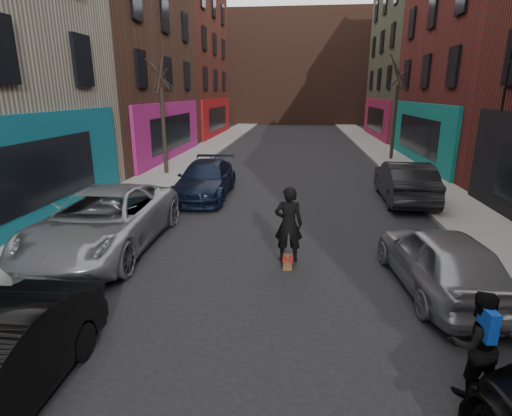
% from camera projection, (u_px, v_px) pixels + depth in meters
% --- Properties ---
extents(sidewalk_left, '(2.50, 84.00, 0.13)m').
position_uv_depth(sidewalk_left, '(214.00, 144.00, 31.85)').
color(sidewalk_left, gray).
rests_on(sidewalk_left, ground).
extents(sidewalk_right, '(2.50, 84.00, 0.13)m').
position_uv_depth(sidewalk_right, '(375.00, 147.00, 30.55)').
color(sidewalk_right, gray).
rests_on(sidewalk_right, ground).
extents(building_far, '(40.00, 10.00, 14.00)m').
position_uv_depth(building_far, '(298.00, 70.00, 54.08)').
color(building_far, '#47281E').
rests_on(building_far, ground).
extents(tree_left_far, '(2.00, 2.00, 6.50)m').
position_uv_depth(tree_left_far, '(162.00, 107.00, 19.46)').
color(tree_left_far, black).
rests_on(tree_left_far, sidewalk_left).
extents(tree_right_far, '(2.00, 2.00, 6.80)m').
position_uv_depth(tree_right_far, '(396.00, 102.00, 23.86)').
color(tree_right_far, black).
rests_on(tree_right_far, sidewalk_right).
extents(parked_left_far, '(2.81, 5.86, 1.61)m').
position_uv_depth(parked_left_far, '(104.00, 220.00, 10.62)').
color(parked_left_far, gray).
rests_on(parked_left_far, ground).
extents(parked_left_end, '(2.08, 4.92, 1.42)m').
position_uv_depth(parked_left_end, '(205.00, 180.00, 16.03)').
color(parked_left_end, black).
rests_on(parked_left_end, ground).
extents(parked_right_far, '(2.07, 4.31, 1.42)m').
position_uv_depth(parked_right_far, '(441.00, 260.00, 8.38)').
color(parked_right_far, gray).
rests_on(parked_right_far, ground).
extents(parked_right_end, '(1.79, 4.77, 1.55)m').
position_uv_depth(parked_right_end, '(405.00, 181.00, 15.39)').
color(parked_right_end, black).
rests_on(parked_right_end, ground).
extents(skateboard, '(0.24, 0.80, 0.10)m').
position_uv_depth(skateboard, '(288.00, 262.00, 9.87)').
color(skateboard, brown).
rests_on(skateboard, ground).
extents(skateboarder, '(0.69, 0.46, 1.87)m').
position_uv_depth(skateboarder, '(289.00, 224.00, 9.60)').
color(skateboarder, black).
rests_on(skateboarder, skateboard).
extents(pedestrian, '(0.82, 0.67, 1.57)m').
position_uv_depth(pedestrian, '(476.00, 344.00, 5.44)').
color(pedestrian, black).
rests_on(pedestrian, ground).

